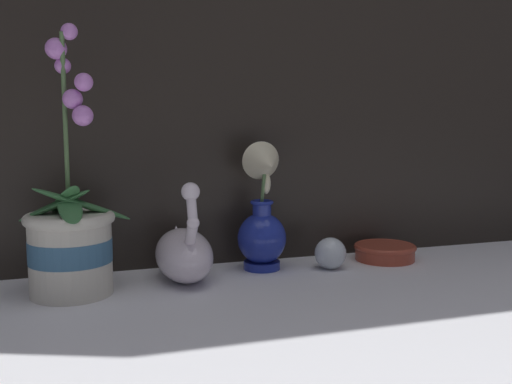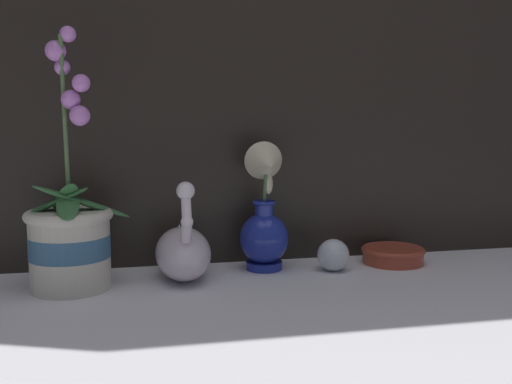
% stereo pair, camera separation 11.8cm
% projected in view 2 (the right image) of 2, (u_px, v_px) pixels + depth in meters
% --- Properties ---
extents(ground_plane, '(2.80, 2.80, 0.00)m').
position_uv_depth(ground_plane, '(257.00, 292.00, 1.09)').
color(ground_plane, white).
extents(orchid_potted_plant, '(0.21, 0.19, 0.47)m').
position_uv_depth(orchid_potted_plant, '(70.00, 236.00, 1.09)').
color(orchid_potted_plant, beige).
rests_on(orchid_potted_plant, ground_plane).
extents(swan_figurine, '(0.11, 0.21, 0.20)m').
position_uv_depth(swan_figurine, '(183.00, 251.00, 1.17)').
color(swan_figurine, white).
rests_on(swan_figurine, ground_plane).
extents(blue_vase, '(0.10, 0.12, 0.27)m').
position_uv_depth(blue_vase, '(265.00, 220.00, 1.23)').
color(blue_vase, navy).
rests_on(blue_vase, ground_plane).
extents(glass_sphere, '(0.07, 0.07, 0.07)m').
position_uv_depth(glass_sphere, '(333.00, 255.00, 1.23)').
color(glass_sphere, silver).
rests_on(glass_sphere, ground_plane).
extents(amber_dish, '(0.14, 0.14, 0.03)m').
position_uv_depth(amber_dish, '(393.00, 254.00, 1.30)').
color(amber_dish, '#A8422D').
rests_on(amber_dish, ground_plane).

